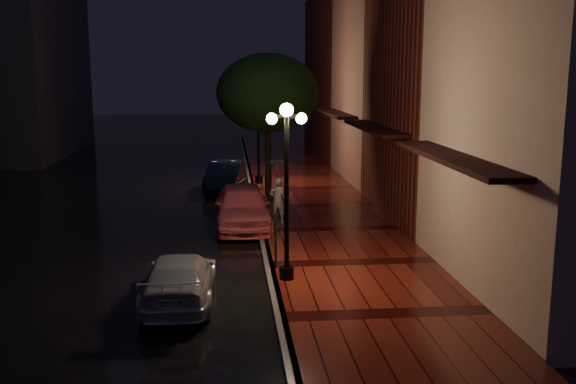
# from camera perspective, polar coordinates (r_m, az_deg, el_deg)

# --- Properties ---
(ground) EXTENTS (120.00, 120.00, 0.00)m
(ground) POSITION_cam_1_polar(r_m,az_deg,el_deg) (20.80, -2.35, -3.81)
(ground) COLOR black
(ground) RESTS_ON ground
(sidewalk) EXTENTS (4.50, 60.00, 0.15)m
(sidewalk) POSITION_cam_1_polar(r_m,az_deg,el_deg) (21.02, 3.80, -3.46)
(sidewalk) COLOR #430E0C
(sidewalk) RESTS_ON ground
(curb) EXTENTS (0.25, 60.00, 0.15)m
(curb) POSITION_cam_1_polar(r_m,az_deg,el_deg) (20.78, -2.35, -3.61)
(curb) COLOR #595451
(curb) RESTS_ON ground
(storefront_mid) EXTENTS (5.00, 8.00, 11.00)m
(storefront_mid) POSITION_cam_1_polar(r_m,az_deg,el_deg) (23.54, 14.88, 11.05)
(storefront_mid) COLOR #511914
(storefront_mid) RESTS_ON ground
(storefront_far) EXTENTS (5.00, 8.00, 9.00)m
(storefront_far) POSITION_cam_1_polar(r_m,az_deg,el_deg) (31.18, 9.69, 9.22)
(storefront_far) COLOR #8C5951
(storefront_far) RESTS_ON ground
(storefront_extra) EXTENTS (5.00, 12.00, 10.00)m
(storefront_extra) POSITION_cam_1_polar(r_m,az_deg,el_deg) (40.92, 6.05, 10.31)
(storefront_extra) COLOR #511914
(storefront_extra) RESTS_ON ground
(streetlamp_near) EXTENTS (0.96, 0.36, 4.31)m
(streetlamp_near) POSITION_cam_1_polar(r_m,az_deg,el_deg) (15.40, -0.12, 0.97)
(streetlamp_near) COLOR black
(streetlamp_near) RESTS_ON sidewalk
(streetlamp_far) EXTENTS (0.96, 0.36, 4.31)m
(streetlamp_far) POSITION_cam_1_polar(r_m,az_deg,el_deg) (29.27, -2.65, 5.55)
(streetlamp_far) COLOR black
(streetlamp_far) RESTS_ON sidewalk
(street_tree) EXTENTS (4.16, 4.16, 5.80)m
(street_tree) POSITION_cam_1_polar(r_m,az_deg,el_deg) (26.18, -1.78, 8.57)
(street_tree) COLOR black
(street_tree) RESTS_ON sidewalk
(pink_car) EXTENTS (1.87, 4.48, 1.52)m
(pink_car) POSITION_cam_1_polar(r_m,az_deg,el_deg) (21.46, -4.09, -1.30)
(pink_car) COLOR #DD5B68
(pink_car) RESTS_ON ground
(navy_car) EXTENTS (1.93, 4.18, 1.33)m
(navy_car) POSITION_cam_1_polar(r_m,az_deg,el_deg) (28.41, -5.60, 1.42)
(navy_car) COLOR black
(navy_car) RESTS_ON ground
(silver_car) EXTENTS (1.63, 3.89, 1.12)m
(silver_car) POSITION_cam_1_polar(r_m,az_deg,el_deg) (14.90, -9.64, -7.59)
(silver_car) COLOR #B6B6BE
(silver_car) RESTS_ON ground
(woman_with_umbrella) EXTENTS (0.90, 0.92, 2.16)m
(woman_with_umbrella) POSITION_cam_1_polar(r_m,az_deg,el_deg) (21.49, -0.92, 0.97)
(woman_with_umbrella) COLOR white
(woman_with_umbrella) RESTS_ON sidewalk
(parking_meter) EXTENTS (0.13, 0.10, 1.42)m
(parking_meter) POSITION_cam_1_polar(r_m,az_deg,el_deg) (16.62, -1.10, -3.92)
(parking_meter) COLOR black
(parking_meter) RESTS_ON sidewalk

